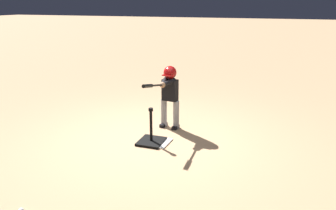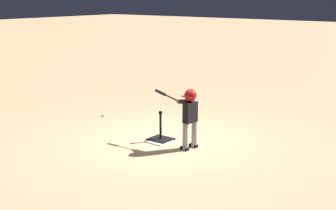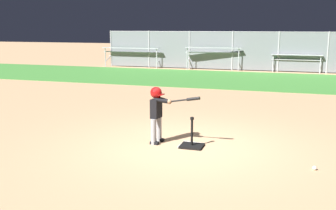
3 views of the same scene
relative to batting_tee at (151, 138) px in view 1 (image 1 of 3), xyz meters
The scene contains 4 objects.
ground_plane 0.11m from the batting_tee, 164.09° to the right, with size 90.00×90.00×0.00m, color tan.
home_plate 0.11m from the batting_tee, 113.65° to the left, with size 0.44×0.44×0.02m, color white.
batting_tee is the anchor object (origin of this frame).
batter_child 1.02m from the batting_tee, behind, with size 1.08×0.38×1.20m.
Camera 1 is at (4.87, 2.01, 2.32)m, focal length 35.00 mm.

